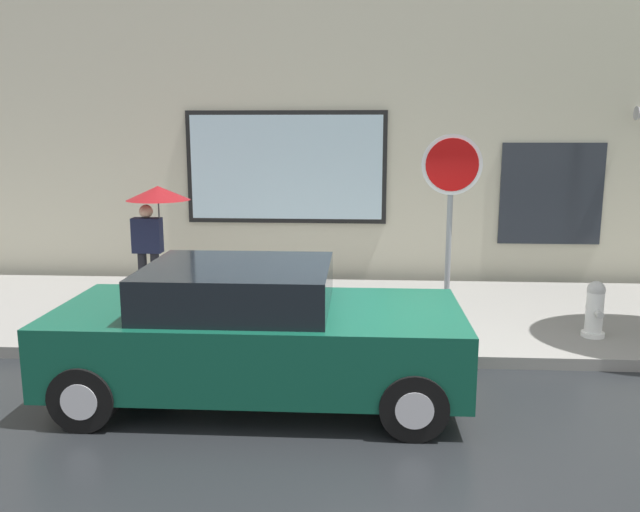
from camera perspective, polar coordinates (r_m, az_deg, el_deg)
The scene contains 7 objects.
ground_plane at distance 7.04m, azimuth 7.16°, elevation -12.55°, with size 60.00×60.00×0.00m, color black.
sidewalk at distance 9.84m, azimuth 6.09°, elevation -5.18°, with size 20.00×4.00×0.15m, color gray.
building_facade at distance 11.97m, azimuth 5.84°, elevation 14.16°, with size 20.00×0.67×7.00m.
parked_car at distance 6.87m, azimuth -5.69°, elevation -6.77°, with size 4.20×1.94×1.44m.
fire_hydrant at distance 9.17m, azimuth 23.04°, elevation -4.37°, with size 0.30×0.44×0.74m.
pedestrian_with_umbrella at distance 10.37m, azimuth -14.35°, elevation 3.98°, with size 0.98×0.98×1.82m.
stop_sign at distance 8.36m, azimuth 11.44°, elevation 5.24°, with size 0.76×0.10×2.62m.
Camera 1 is at (-0.46, -6.44, 2.80)m, focal length 36.32 mm.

